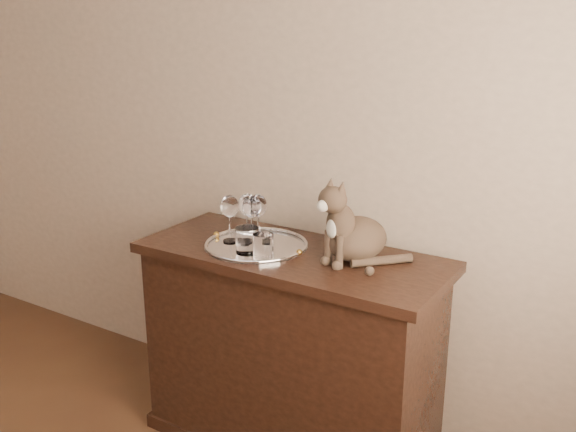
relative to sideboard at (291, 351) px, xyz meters
The scene contains 10 objects.
wall_back 1.15m from the sideboard, 152.68° to the left, with size 4.00×0.10×2.70m, color tan.
sideboard is the anchor object (origin of this frame).
tray 0.45m from the sideboard, 168.01° to the right, with size 0.40×0.40×0.01m, color white.
wine_glass_a 0.57m from the sideboard, behind, with size 0.07×0.07×0.19m, color silver, non-canonical shape.
wine_glass_b 0.55m from the sideboard, 169.90° to the left, with size 0.07×0.07×0.19m, color white, non-canonical shape.
wine_glass_c 0.59m from the sideboard, behind, with size 0.07×0.07×0.19m, color white, non-canonical shape.
wine_glass_d 0.56m from the sideboard, behind, with size 0.07×0.07×0.18m, color white, non-canonical shape.
tumbler_a 0.49m from the sideboard, 113.88° to the right, with size 0.08×0.08×0.09m, color white.
tumbler_b 0.51m from the sideboard, 137.46° to the right, with size 0.09×0.09×0.10m, color white.
cat 0.64m from the sideboard, 14.22° to the left, with size 0.32×0.30×0.32m, color brown, non-canonical shape.
Camera 1 is at (1.80, -0.01, 1.70)m, focal length 40.00 mm.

